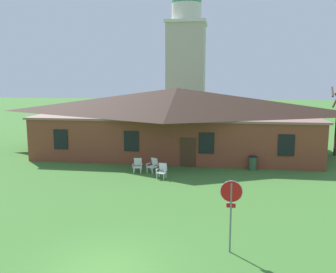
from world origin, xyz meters
TOP-DOWN VIEW (x-y plane):
  - ground_plane at (0.00, 0.00)m, footprint 200.00×200.00m
  - brick_building at (0.00, 19.57)m, footprint 22.68×10.40m
  - dome_tower at (-1.00, 37.15)m, footprint 5.18×5.18m
  - stop_sign at (4.15, 1.95)m, footprint 0.81×0.07m
  - lawn_chair_by_porch at (-1.80, 12.51)m, footprint 0.69×0.73m
  - lawn_chair_near_door at (-0.78, 12.70)m, footprint 0.83×0.86m
  - lawn_chair_left_end at (0.08, 11.32)m, footprint 0.71×0.75m
  - trash_bin at (5.96, 14.27)m, footprint 0.56×0.56m

SIDE VIEW (x-z plane):
  - ground_plane at x=0.00m, z-range 0.00..0.00m
  - trash_bin at x=5.96m, z-range 0.01..0.99m
  - lawn_chair_by_porch at x=-1.80m, z-range 0.02..0.98m
  - lawn_chair_near_door at x=-0.78m, z-range 0.02..0.98m
  - lawn_chair_left_end at x=0.08m, z-range 0.02..0.98m
  - stop_sign at x=4.15m, z-range 0.57..3.27m
  - brick_building at x=0.00m, z-range 0.05..5.56m
  - dome_tower at x=-1.00m, z-range -0.82..18.38m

